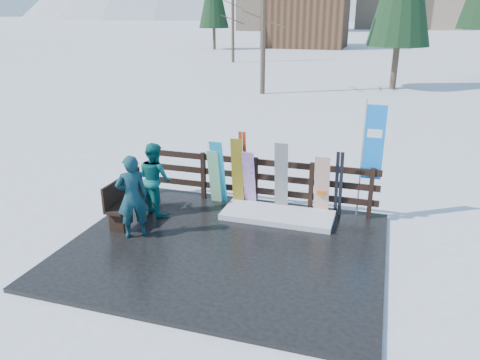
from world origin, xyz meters
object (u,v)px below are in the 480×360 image
(snowboard_2, at_px, (237,173))
(bench, at_px, (127,198))
(snowboard_0, at_px, (218,172))
(snowboard_4, at_px, (281,177))
(snowboard_3, at_px, (249,179))
(rental_flag, at_px, (371,147))
(person_front, at_px, (132,197))
(person_back, at_px, (155,179))
(snowboard_5, at_px, (322,186))
(snowboard_1, at_px, (214,177))

(snowboard_2, bearing_deg, bench, -144.59)
(snowboard_0, relative_size, snowboard_4, 0.98)
(bench, distance_m, snowboard_3, 2.73)
(snowboard_2, relative_size, rental_flag, 0.64)
(snowboard_3, distance_m, rental_flag, 2.76)
(person_front, distance_m, person_back, 1.20)
(snowboard_3, bearing_deg, snowboard_4, -0.00)
(snowboard_4, relative_size, person_back, 1.00)
(snowboard_3, xyz_separation_m, snowboard_5, (1.65, -0.00, 0.01))
(snowboard_1, relative_size, snowboard_3, 0.96)
(person_back, bearing_deg, snowboard_0, -111.69)
(snowboard_0, xyz_separation_m, snowboard_1, (-0.10, 0.00, -0.12))
(snowboard_3, height_order, snowboard_4, snowboard_4)
(snowboard_0, bearing_deg, person_back, -141.87)
(snowboard_4, distance_m, person_front, 3.30)
(snowboard_5, distance_m, person_front, 4.04)
(snowboard_5, bearing_deg, snowboard_3, 180.00)
(snowboard_0, bearing_deg, snowboard_4, 0.00)
(bench, height_order, snowboard_0, snowboard_0)
(bench, height_order, snowboard_5, snowboard_5)
(person_front, bearing_deg, snowboard_0, -153.61)
(snowboard_4, bearing_deg, bench, -154.71)
(snowboard_5, height_order, person_back, person_back)
(snowboard_4, distance_m, snowboard_5, 0.91)
(person_back, bearing_deg, person_front, 125.83)
(snowboard_3, relative_size, snowboard_5, 0.99)
(snowboard_1, height_order, snowboard_5, snowboard_5)
(bench, xyz_separation_m, person_front, (0.52, -0.66, 0.34))
(snowboard_2, bearing_deg, rental_flag, 5.36)
(snowboard_1, relative_size, rental_flag, 0.52)
(bench, relative_size, snowboard_0, 0.94)
(bench, xyz_separation_m, snowboard_4, (3.06, 1.44, 0.30))
(snowboard_0, height_order, snowboard_5, snowboard_0)
(snowboard_3, xyz_separation_m, rental_flag, (2.59, 0.27, 0.91))
(snowboard_3, height_order, rental_flag, rental_flag)
(bench, xyz_separation_m, person_back, (0.41, 0.53, 0.30))
(snowboard_0, distance_m, snowboard_3, 0.75)
(snowboard_1, distance_m, person_back, 1.41)
(snowboard_0, relative_size, person_back, 0.98)
(snowboard_1, distance_m, snowboard_4, 1.60)
(snowboard_0, bearing_deg, snowboard_5, 0.00)
(snowboard_0, xyz_separation_m, person_back, (-1.16, -0.91, 0.03))
(person_back, bearing_deg, snowboard_5, -135.42)
(snowboard_4, distance_m, person_back, 2.81)
(snowboard_1, bearing_deg, person_back, -139.31)
(bench, xyz_separation_m, rental_flag, (4.91, 1.71, 1.09))
(rental_flag, relative_size, person_front, 1.52)
(bench, xyz_separation_m, snowboard_0, (1.57, 1.44, 0.27))
(snowboard_3, height_order, person_back, person_back)
(person_front, bearing_deg, snowboard_2, -162.81)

